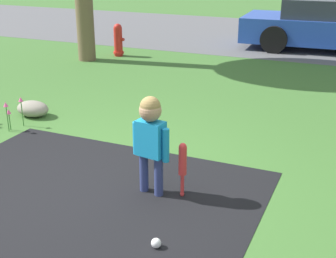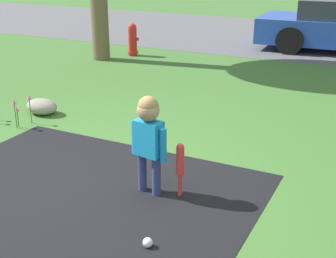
{
  "view_description": "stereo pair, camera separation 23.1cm",
  "coord_description": "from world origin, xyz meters",
  "px_view_note": "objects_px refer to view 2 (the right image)",
  "views": [
    {
      "loc": [
        2.32,
        -3.52,
        2.2
      ],
      "look_at": [
        0.59,
        0.48,
        0.52
      ],
      "focal_mm": 50.0,
      "sensor_mm": 36.0,
      "label": 1
    },
    {
      "loc": [
        2.53,
        -3.42,
        2.2
      ],
      "look_at": [
        0.59,
        0.48,
        0.52
      ],
      "focal_mm": 50.0,
      "sensor_mm": 36.0,
      "label": 2
    }
  ],
  "objects_px": {
    "child": "(149,132)",
    "sports_ball": "(148,243)",
    "fire_hydrant": "(133,40)",
    "baseball_bat": "(180,163)"
  },
  "relations": [
    {
      "from": "child",
      "to": "sports_ball",
      "type": "distance_m",
      "value": 1.07
    },
    {
      "from": "child",
      "to": "sports_ball",
      "type": "relative_size",
      "value": 11.9
    },
    {
      "from": "fire_hydrant",
      "to": "baseball_bat",
      "type": "bearing_deg",
      "value": -55.44
    },
    {
      "from": "baseball_bat",
      "to": "fire_hydrant",
      "type": "bearing_deg",
      "value": 124.56
    },
    {
      "from": "sports_ball",
      "to": "fire_hydrant",
      "type": "distance_m",
      "value": 7.17
    },
    {
      "from": "baseball_bat",
      "to": "child",
      "type": "bearing_deg",
      "value": -167.8
    },
    {
      "from": "baseball_bat",
      "to": "sports_ball",
      "type": "distance_m",
      "value": 0.91
    },
    {
      "from": "baseball_bat",
      "to": "fire_hydrant",
      "type": "xyz_separation_m",
      "value": [
        -3.62,
        5.26,
        -0.01
      ]
    },
    {
      "from": "sports_ball",
      "to": "fire_hydrant",
      "type": "xyz_separation_m",
      "value": [
        -3.74,
        6.11,
        0.3
      ]
    },
    {
      "from": "child",
      "to": "fire_hydrant",
      "type": "distance_m",
      "value": 6.29
    }
  ]
}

